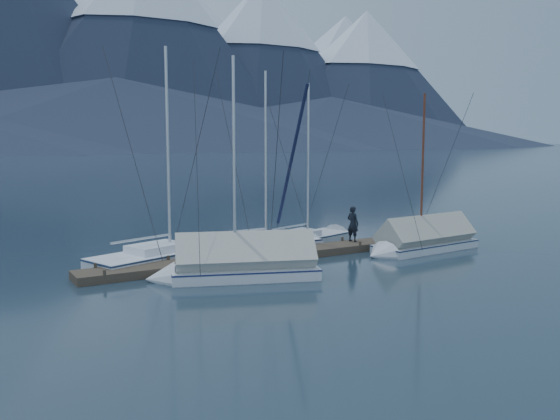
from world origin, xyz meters
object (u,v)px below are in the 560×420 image
object	(u,v)px
sailboat_open_mid	(275,246)
sailboat_covered_near	(418,243)
person	(353,224)
sailboat_open_right	(314,239)
sailboat_covered_far	(232,267)
sailboat_open_left	(180,254)

from	to	relation	value
sailboat_open_mid	sailboat_covered_near	distance (m)	6.93
sailboat_open_mid	person	distance (m)	3.98
sailboat_open_right	sailboat_covered_far	world-z (taller)	sailboat_covered_far
sailboat_open_left	sailboat_open_mid	bearing A→B (deg)	-3.27
person	sailboat_covered_near	bearing A→B (deg)	-152.36
sailboat_open_right	sailboat_covered_near	distance (m)	5.52
sailboat_open_mid	sailboat_open_left	bearing A→B (deg)	176.73
sailboat_open_left	person	size ratio (longest dim) A/B	5.85
sailboat_open_right	sailboat_covered_far	xyz separation A→B (m)	(-7.27, -5.18, 0.30)
sailboat_open_left	sailboat_covered_far	world-z (taller)	sailboat_open_left
sailboat_open_left	sailboat_open_right	world-z (taller)	sailboat_open_left
sailboat_open_left	person	xyz separation A→B (m)	(8.21, -2.04, 1.03)
sailboat_open_mid	sailboat_covered_far	size ratio (longest dim) A/B	1.01
sailboat_open_right	sailboat_covered_far	bearing A→B (deg)	-144.54
sailboat_covered_near	person	xyz separation A→B (m)	(-2.23, 2.23, 0.80)
sailboat_open_mid	sailboat_open_right	world-z (taller)	sailboat_open_mid
sailboat_covered_far	person	world-z (taller)	sailboat_covered_far
sailboat_open_mid	sailboat_covered_far	bearing A→B (deg)	-135.20
sailboat_open_mid	sailboat_covered_far	distance (m)	6.36
sailboat_open_mid	sailboat_covered_near	bearing A→B (deg)	-35.32
sailboat_open_mid	sailboat_covered_far	world-z (taller)	sailboat_open_mid
sailboat_covered_near	sailboat_covered_far	size ratio (longest dim) A/B	0.90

